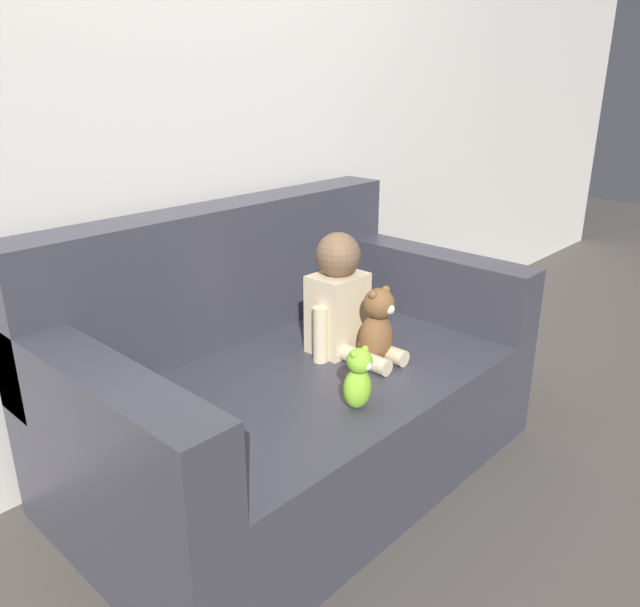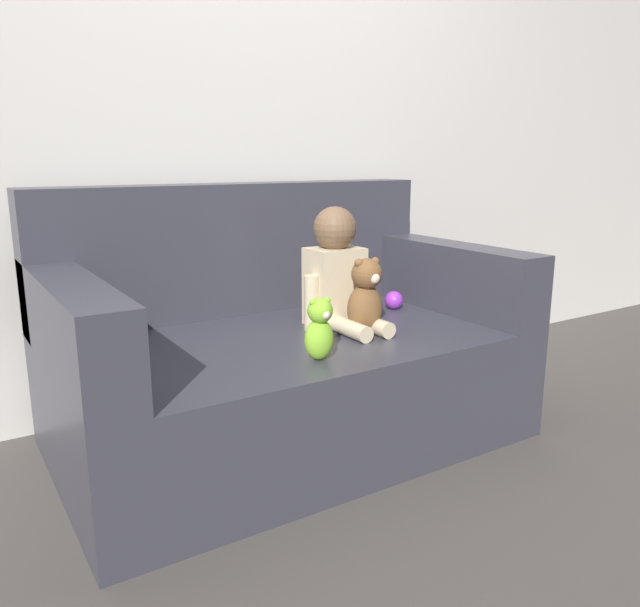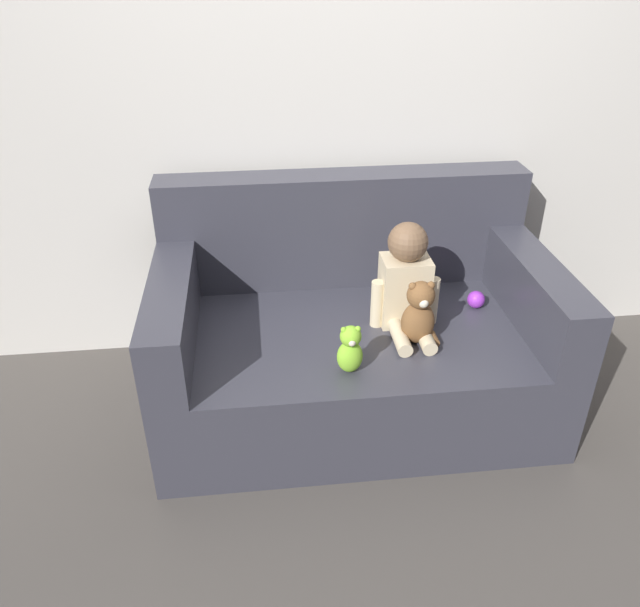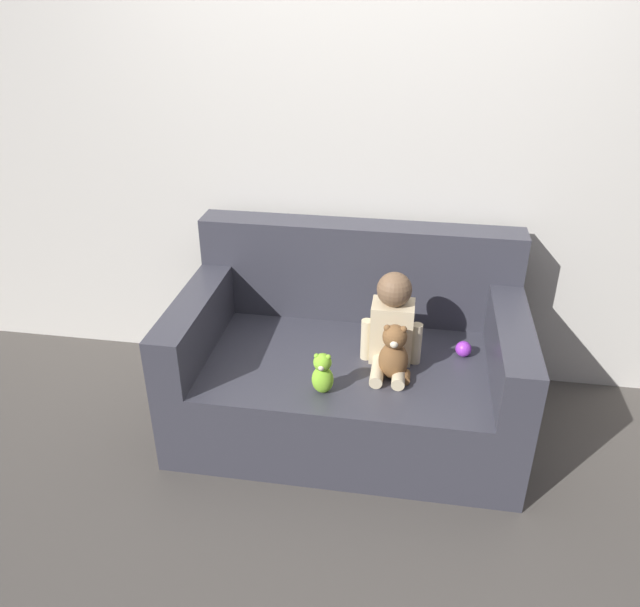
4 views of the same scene
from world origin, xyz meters
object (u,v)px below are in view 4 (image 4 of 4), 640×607
at_px(person_baby, 392,324).
at_px(toy_ball, 463,349).
at_px(plush_toy_side, 323,373).
at_px(teddy_bear_brown, 394,354).
at_px(couch, 349,363).

relative_size(person_baby, toy_ball, 5.83).
bearing_deg(person_baby, plush_toy_side, -131.53).
bearing_deg(teddy_bear_brown, couch, 133.78).
bearing_deg(teddy_bear_brown, person_baby, 97.40).
height_order(couch, person_baby, couch).
bearing_deg(teddy_bear_brown, toy_ball, 36.36).
distance_m(person_baby, teddy_bear_brown, 0.16).
height_order(person_baby, teddy_bear_brown, person_baby).
bearing_deg(couch, toy_ball, 0.80).
relative_size(person_baby, teddy_bear_brown, 1.61).
distance_m(couch, teddy_bear_brown, 0.39).
bearing_deg(toy_ball, couch, -179.20).
height_order(teddy_bear_brown, plush_toy_side, teddy_bear_brown).
bearing_deg(couch, plush_toy_side, -100.80).
height_order(couch, toy_ball, couch).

